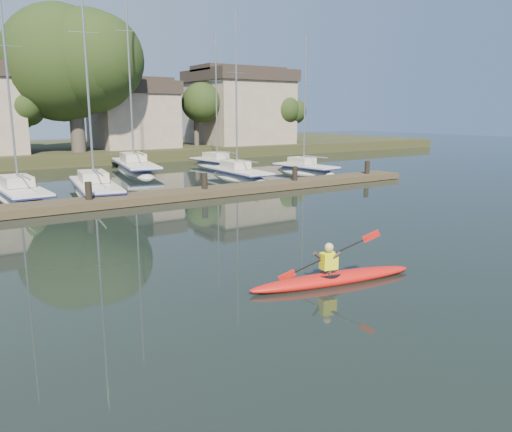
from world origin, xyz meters
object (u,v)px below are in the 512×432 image
sailboat_4 (305,175)px  sailboat_7 (219,168)px  sailboat_3 (238,180)px  kayak (333,276)px  sailboat_1 (21,202)px  dock (151,197)px  sailboat_6 (135,174)px  sailboat_2 (96,197)px

sailboat_4 → sailboat_7: size_ratio=0.91×
sailboat_3 → sailboat_4: sailboat_3 is taller
kayak → sailboat_4: (14.79, 19.28, -0.36)m
kayak → sailboat_3: 21.34m
sailboat_1 → dock: bearing=-43.1°
sailboat_6 → sailboat_7: bearing=5.0°
sailboat_1 → sailboat_2: sailboat_2 is taller
dock → sailboat_7: bearing=48.9°
sailboat_1 → sailboat_7: (16.15, 7.97, 0.00)m
sailboat_2 → sailboat_7: bearing=42.1°
sailboat_4 → sailboat_6: size_ratio=0.62×
sailboat_2 → sailboat_6: size_ratio=0.83×
dock → sailboat_6: size_ratio=1.97×
sailboat_2 → sailboat_6: bearing=66.3°
sailboat_1 → sailboat_4: sailboat_1 is taller
dock → sailboat_4: 15.03m
sailboat_3 → sailboat_6: size_ratio=0.69×
sailboat_1 → sailboat_6: 12.61m
sailboat_6 → sailboat_7: sailboat_6 is taller
sailboat_3 → sailboat_7: (2.54, 7.19, 0.00)m
sailboat_7 → sailboat_6: bearing=169.1°
sailboat_6 → sailboat_7: (6.89, -0.60, 0.02)m
kayak → sailboat_1: bearing=114.3°
sailboat_4 → sailboat_6: sailboat_6 is taller
sailboat_1 → sailboat_6: sailboat_6 is taller
dock → sailboat_6: 13.68m
sailboat_3 → sailboat_4: (5.73, -0.04, 0.00)m
dock → sailboat_7: 16.56m
sailboat_4 → sailboat_6: bearing=135.7°
sailboat_7 → dock: bearing=-137.0°
sailboat_2 → sailboat_7: size_ratio=1.22×
sailboat_3 → sailboat_6: (-4.35, 7.78, -0.02)m
sailboat_3 → kayak: bearing=-113.1°
kayak → sailboat_6: sailboat_6 is taller
sailboat_3 → sailboat_7: sailboat_3 is taller
kayak → sailboat_4: 24.30m
kayak → sailboat_7: (11.60, 26.51, -0.36)m
sailboat_2 → dock: bearing=-60.3°
dock → sailboat_2: size_ratio=2.37×
kayak → sailboat_6: (4.71, 27.10, -0.38)m
sailboat_6 → sailboat_7: 6.91m
kayak → sailboat_7: size_ratio=0.40×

